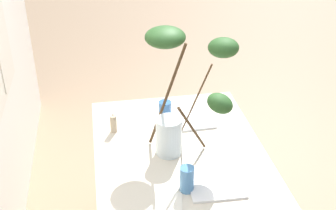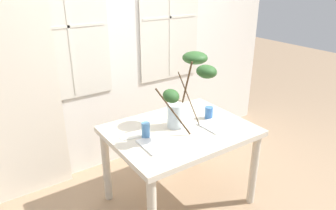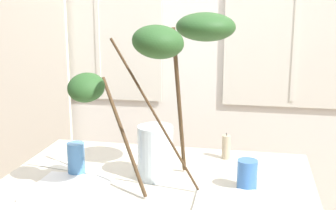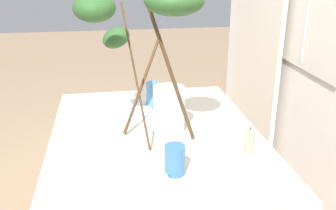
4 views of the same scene
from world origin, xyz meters
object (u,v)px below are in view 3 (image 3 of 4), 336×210
at_px(dining_table, 155,209).
at_px(plate_square_right, 231,204).
at_px(plate_square_left, 68,189).
at_px(pillar_candle, 226,147).
at_px(drinking_glass_blue_right, 247,175).
at_px(drinking_glass_blue_left, 76,159).
at_px(vase_with_branches, 166,89).

relative_size(dining_table, plate_square_right, 4.83).
bearing_deg(dining_table, plate_square_left, -158.19).
bearing_deg(pillar_candle, dining_table, -125.85).
height_order(drinking_glass_blue_right, plate_square_right, drinking_glass_blue_right).
distance_m(drinking_glass_blue_left, drinking_glass_blue_right, 0.68).
xyz_separation_m(plate_square_right, pillar_candle, (-0.05, 0.48, 0.05)).
height_order(vase_with_branches, pillar_candle, vase_with_branches).
bearing_deg(pillar_candle, plate_square_left, -139.79).
height_order(dining_table, plate_square_right, plate_square_right).
distance_m(vase_with_branches, plate_square_right, 0.46).
xyz_separation_m(dining_table, plate_square_left, (-0.30, -0.12, 0.11)).
xyz_separation_m(vase_with_branches, drinking_glass_blue_left, (-0.38, 0.05, -0.31)).
relative_size(dining_table, pillar_candle, 10.21).
relative_size(vase_with_branches, plate_square_right, 2.59).
distance_m(dining_table, drinking_glass_blue_left, 0.37).
distance_m(drinking_glass_blue_left, pillar_candle, 0.66).
bearing_deg(drinking_glass_blue_right, vase_with_branches, -171.88).
relative_size(dining_table, drinking_glass_blue_right, 10.75).
xyz_separation_m(dining_table, drinking_glass_blue_left, (-0.33, 0.03, 0.17)).
xyz_separation_m(vase_with_branches, drinking_glass_blue_right, (0.30, 0.04, -0.32)).
xyz_separation_m(plate_square_left, pillar_candle, (0.55, 0.46, 0.05)).
xyz_separation_m(drinking_glass_blue_left, plate_square_right, (0.63, -0.16, -0.06)).
height_order(plate_square_left, plate_square_right, same).
xyz_separation_m(drinking_glass_blue_left, drinking_glass_blue_right, (0.68, -0.00, -0.01)).
bearing_deg(drinking_glass_blue_left, dining_table, -4.86).
distance_m(plate_square_left, pillar_candle, 0.72).
xyz_separation_m(plate_square_left, plate_square_right, (0.60, -0.01, -0.00)).
height_order(dining_table, plate_square_left, plate_square_left).
bearing_deg(drinking_glass_blue_left, plate_square_right, -14.39).
distance_m(dining_table, pillar_candle, 0.45).
relative_size(plate_square_right, pillar_candle, 2.11).
relative_size(dining_table, plate_square_left, 4.47).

